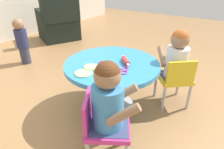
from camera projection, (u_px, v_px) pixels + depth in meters
ground_plane at (112, 106)px, 2.03m from camera, size 10.00×10.00×0.00m
craft_table at (112, 74)px, 1.86m from camera, size 0.89×0.89×0.49m
child_chair_left at (103, 125)px, 1.34m from camera, size 0.41×0.41×0.54m
seated_child_left at (109, 98)px, 1.23m from camera, size 0.41×0.43×0.51m
child_chair_right at (175, 79)px, 1.92m from camera, size 0.42×0.42×0.54m
seated_child_right at (177, 56)px, 1.85m from camera, size 0.44×0.43×0.51m
armchair_dark at (59, 24)px, 3.89m from camera, size 0.95×0.95×0.85m
toddler_standing at (22, 40)px, 2.82m from camera, size 0.17×0.17×0.67m
rolling_pin at (126, 61)px, 1.78m from camera, size 0.18×0.18×0.05m
craft_scissors at (98, 69)px, 1.69m from camera, size 0.14×0.12×0.01m
playdough_blob_0 at (91, 67)px, 1.70m from camera, size 0.12×0.12×0.02m
playdough_blob_1 at (84, 73)px, 1.60m from camera, size 0.15×0.15×0.01m
cookie_cutter_0 at (102, 62)px, 1.80m from camera, size 0.07×0.07×0.01m
cookie_cutter_1 at (125, 69)px, 1.68m from camera, size 0.07×0.07×0.01m
cookie_cutter_2 at (124, 72)px, 1.62m from camera, size 0.06×0.06×0.01m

